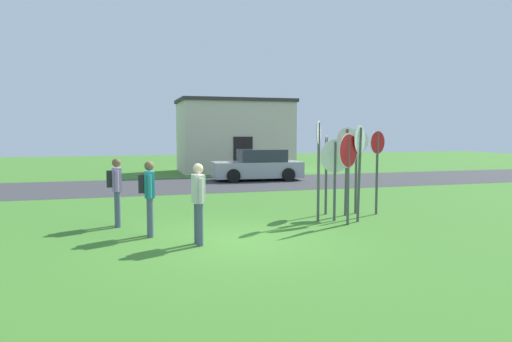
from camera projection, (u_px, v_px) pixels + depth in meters
ground_plane at (234, 242)px, 9.97m from camera, size 80.00×80.00×0.00m
street_asphalt at (174, 185)px, 20.63m from camera, size 60.00×6.40×0.01m
building_background at (234, 136)px, 28.07m from camera, size 6.66×4.16×4.29m
parked_car_on_street at (258, 166)px, 22.89m from camera, size 4.39×2.20×1.51m
stop_sign_nearest at (335, 165)px, 12.24m from camera, size 0.88×0.10×2.15m
stop_sign_center_cluster at (326, 161)px, 13.21m from camera, size 0.31×0.66×2.25m
stop_sign_leaning_right at (377, 158)px, 13.21m from camera, size 0.62×0.28×2.38m
stop_sign_low_front at (346, 157)px, 12.99m from camera, size 0.65×0.14×2.47m
stop_sign_rear_left at (319, 155)px, 12.11m from camera, size 0.35×0.51×2.63m
stop_sign_far_back at (356, 157)px, 13.35m from camera, size 0.58×0.34×2.42m
stop_sign_rear_right at (359, 156)px, 12.07m from camera, size 0.57×0.49×2.51m
stop_sign_leaning_left at (348, 162)px, 11.68m from camera, size 0.76×0.48×2.31m
person_in_blue at (149, 193)px, 10.41m from camera, size 0.36×0.57×1.69m
person_with_sunhat at (198, 199)px, 9.63m from camera, size 0.24×0.57×1.69m
person_in_dark_shirt at (116, 187)px, 11.51m from camera, size 0.36×0.57×1.69m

